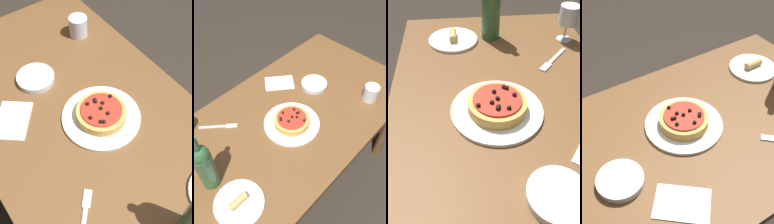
{
  "view_description": "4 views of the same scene",
  "coord_description": "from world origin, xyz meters",
  "views": [
    {
      "loc": [
        0.56,
        -0.36,
        1.68
      ],
      "look_at": [
        0.06,
        0.0,
        0.85
      ],
      "focal_mm": 50.0,
      "sensor_mm": 36.0,
      "label": 1
    },
    {
      "loc": [
        0.66,
        0.61,
        1.81
      ],
      "look_at": [
        0.04,
        0.04,
        0.85
      ],
      "focal_mm": 42.0,
      "sensor_mm": 36.0,
      "label": 2
    },
    {
      "loc": [
        -0.54,
        0.14,
        1.32
      ],
      "look_at": [
        -0.0,
        0.09,
        0.79
      ],
      "focal_mm": 42.0,
      "sensor_mm": 36.0,
      "label": 3
    },
    {
      "loc": [
        -0.41,
        -0.62,
        1.59
      ],
      "look_at": [
        0.0,
        0.03,
        0.85
      ],
      "focal_mm": 50.0,
      "sensor_mm": 36.0,
      "label": 4
    }
  ],
  "objects": [
    {
      "name": "ground_plane",
      "position": [
        0.0,
        0.0,
        0.0
      ],
      "size": [
        14.0,
        14.0,
        0.0
      ],
      "primitive_type": "plane",
      "color": "#2D261E"
    },
    {
      "name": "dining_table",
      "position": [
        0.0,
        0.0,
        0.66
      ],
      "size": [
        1.43,
        0.78,
        0.75
      ],
      "color": "brown",
      "rests_on": "ground_plane"
    },
    {
      "name": "dinner_plate",
      "position": [
        0.04,
        0.04,
        0.76
      ],
      "size": [
        0.29,
        0.29,
        0.01
      ],
      "color": "white",
      "rests_on": "dining_table"
    },
    {
      "name": "pizza",
      "position": [
        0.04,
        0.04,
        0.78
      ],
      "size": [
        0.18,
        0.18,
        0.05
      ],
      "color": "gold",
      "rests_on": "dinner_plate"
    },
    {
      "name": "wine_bottle",
      "position": [
        0.51,
        0.01,
        0.89
      ],
      "size": [
        0.08,
        0.08,
        0.32
      ],
      "color": "#2D5633",
      "rests_on": "dining_table"
    },
    {
      "name": "water_cup",
      "position": [
        -0.39,
        0.24,
        0.8
      ],
      "size": [
        0.08,
        0.08,
        0.09
      ],
      "color": "silver",
      "rests_on": "dining_table"
    },
    {
      "name": "side_bowl",
      "position": [
        -0.26,
        -0.06,
        0.76
      ],
      "size": [
        0.15,
        0.15,
        0.03
      ],
      "color": "silver",
      "rests_on": "dining_table"
    },
    {
      "name": "fork",
      "position": [
        0.3,
        -0.21,
        0.75
      ],
      "size": [
        0.16,
        0.15,
        0.0
      ],
      "rotation": [
        0.0,
        0.0,
        2.4
      ],
      "color": "#B7B7BC",
      "rests_on": "dining_table"
    },
    {
      "name": "side_plate",
      "position": [
        0.49,
        0.17,
        0.76
      ],
      "size": [
        0.21,
        0.21,
        0.04
      ],
      "color": "white",
      "rests_on": "dining_table"
    },
    {
      "name": "paper_napkin",
      "position": [
        -0.14,
        -0.22,
        0.75
      ],
      "size": [
        0.2,
        0.2,
        0.0
      ],
      "color": "white",
      "rests_on": "dining_table"
    }
  ]
}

